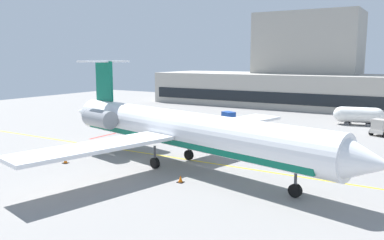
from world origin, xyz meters
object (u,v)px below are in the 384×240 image
at_px(baggage_tug, 381,128).
at_px(belt_loader, 138,118).
at_px(regional_jet, 179,129).
at_px(fuel_tank, 358,115).
at_px(pushback_tractor, 231,120).

relative_size(baggage_tug, belt_loader, 1.01).
xyz_separation_m(regional_jet, belt_loader, (-17.03, 15.68, -2.32)).
height_order(regional_jet, fuel_tank, regional_jet).
distance_m(regional_jet, fuel_tank, 32.05).
height_order(baggage_tug, pushback_tractor, pushback_tractor).
relative_size(belt_loader, fuel_tank, 0.52).
bearing_deg(belt_loader, fuel_tank, 29.20).
distance_m(baggage_tug, fuel_tank, 7.79).
height_order(regional_jet, baggage_tug, regional_jet).
height_order(pushback_tractor, belt_loader, pushback_tractor).
relative_size(pushback_tractor, fuel_tank, 0.53).
bearing_deg(pushback_tractor, belt_loader, -161.91).
relative_size(regional_jet, baggage_tug, 9.99).
bearing_deg(regional_jet, fuel_tank, 72.63).
distance_m(belt_loader, fuel_tank, 30.46).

